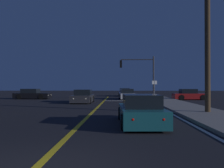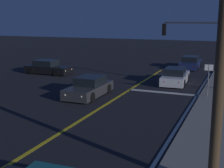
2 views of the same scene
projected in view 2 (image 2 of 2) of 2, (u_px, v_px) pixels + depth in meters
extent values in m
cube|color=gray|center=(209.00, 160.00, 11.84)|extent=(3.20, 43.18, 0.15)
cube|color=gold|center=(55.00, 136.00, 14.40)|extent=(0.20, 40.78, 0.01)
cube|color=silver|center=(161.00, 154.00, 12.55)|extent=(0.16, 40.78, 0.01)
cube|color=silver|center=(164.00, 92.00, 22.92)|extent=(5.21, 0.50, 0.01)
cube|color=#2D2D33|center=(89.00, 90.00, 21.84)|extent=(1.94, 4.55, 0.68)
cube|color=black|center=(90.00, 81.00, 21.97)|extent=(1.65, 2.10, 0.60)
cylinder|color=black|center=(92.00, 97.00, 20.27)|extent=(0.23, 0.64, 0.64)
cylinder|color=black|center=(68.00, 95.00, 20.92)|extent=(0.23, 0.64, 0.64)
cylinder|color=black|center=(108.00, 88.00, 22.82)|extent=(0.23, 0.64, 0.64)
cylinder|color=black|center=(86.00, 86.00, 23.47)|extent=(0.23, 0.64, 0.64)
sphere|color=#FFF4CC|center=(82.00, 97.00, 19.61)|extent=(0.18, 0.18, 0.18)
sphere|color=#FFF4CC|center=(65.00, 95.00, 20.04)|extent=(0.18, 0.18, 0.18)
sphere|color=red|center=(109.00, 83.00, 23.63)|extent=(0.14, 0.14, 0.14)
sphere|color=red|center=(95.00, 82.00, 24.05)|extent=(0.14, 0.14, 0.14)
cube|color=silver|center=(175.00, 78.00, 26.10)|extent=(2.02, 4.63, 0.68)
cube|color=black|center=(175.00, 72.00, 25.73)|extent=(1.65, 2.16, 0.60)
cylinder|color=black|center=(168.00, 76.00, 27.70)|extent=(0.25, 0.65, 0.64)
cylinder|color=black|center=(188.00, 77.00, 27.15)|extent=(0.25, 0.65, 0.64)
cylinder|color=black|center=(162.00, 82.00, 25.11)|extent=(0.25, 0.65, 0.64)
cylinder|color=black|center=(183.00, 83.00, 24.55)|extent=(0.25, 0.65, 0.64)
sphere|color=#FFF4CC|center=(173.00, 73.00, 28.31)|extent=(0.18, 0.18, 0.18)
sphere|color=#FFF4CC|center=(185.00, 73.00, 27.94)|extent=(0.18, 0.18, 0.18)
sphere|color=red|center=(164.00, 82.00, 24.22)|extent=(0.14, 0.14, 0.14)
sphere|color=red|center=(178.00, 83.00, 23.85)|extent=(0.14, 0.14, 0.14)
cube|color=black|center=(48.00, 69.00, 30.62)|extent=(4.65, 1.87, 0.68)
cube|color=black|center=(46.00, 63.00, 30.61)|extent=(2.15, 1.57, 0.60)
cylinder|color=black|center=(66.00, 70.00, 30.82)|extent=(0.64, 0.23, 0.64)
cylinder|color=black|center=(56.00, 73.00, 29.34)|extent=(0.64, 0.23, 0.64)
cylinder|color=black|center=(41.00, 68.00, 31.95)|extent=(0.64, 0.23, 0.64)
cylinder|color=black|center=(31.00, 71.00, 30.47)|extent=(0.64, 0.23, 0.64)
sphere|color=#FFF4CC|center=(71.00, 69.00, 30.21)|extent=(0.18, 0.18, 0.18)
sphere|color=#FFF4CC|center=(65.00, 71.00, 29.23)|extent=(0.18, 0.18, 0.18)
sphere|color=red|center=(33.00, 66.00, 31.98)|extent=(0.14, 0.14, 0.14)
sphere|color=red|center=(26.00, 68.00, 31.00)|extent=(0.14, 0.14, 0.14)
cube|color=navy|center=(191.00, 64.00, 34.12)|extent=(1.90, 4.68, 0.68)
cube|color=black|center=(190.00, 59.00, 33.74)|extent=(1.61, 2.16, 0.60)
cylinder|color=black|center=(185.00, 63.00, 35.77)|extent=(0.23, 0.64, 0.64)
cylinder|color=black|center=(200.00, 64.00, 35.14)|extent=(0.23, 0.64, 0.64)
cylinder|color=black|center=(180.00, 67.00, 33.14)|extent=(0.23, 0.64, 0.64)
cylinder|color=black|center=(197.00, 68.00, 32.52)|extent=(0.23, 0.64, 0.64)
sphere|color=#FFF4CC|center=(188.00, 61.00, 36.37)|extent=(0.18, 0.18, 0.18)
sphere|color=#FFF4CC|center=(199.00, 61.00, 35.95)|extent=(0.18, 0.18, 0.18)
sphere|color=red|center=(182.00, 66.00, 32.24)|extent=(0.14, 0.14, 0.14)
sphere|color=red|center=(193.00, 67.00, 31.82)|extent=(0.14, 0.14, 0.14)
cylinder|color=#38383D|center=(218.00, 54.00, 23.18)|extent=(0.18, 0.18, 5.41)
cylinder|color=#38383D|center=(191.00, 22.00, 23.46)|extent=(4.07, 0.12, 0.12)
cube|color=black|center=(164.00, 30.00, 24.34)|extent=(0.28, 0.28, 0.90)
sphere|color=red|center=(164.00, 26.00, 24.28)|extent=(0.22, 0.22, 0.22)
sphere|color=#4C2D05|center=(164.00, 30.00, 24.34)|extent=(0.22, 0.22, 0.22)
sphere|color=#0A3814|center=(164.00, 33.00, 24.39)|extent=(0.22, 0.22, 0.22)
cylinder|color=#4C3823|center=(223.00, 27.00, 8.76)|extent=(0.32, 0.32, 10.11)
cylinder|color=slate|center=(208.00, 81.00, 21.07)|extent=(0.06, 0.06, 2.35)
cube|color=white|center=(209.00, 68.00, 20.88)|extent=(0.56, 0.11, 0.40)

